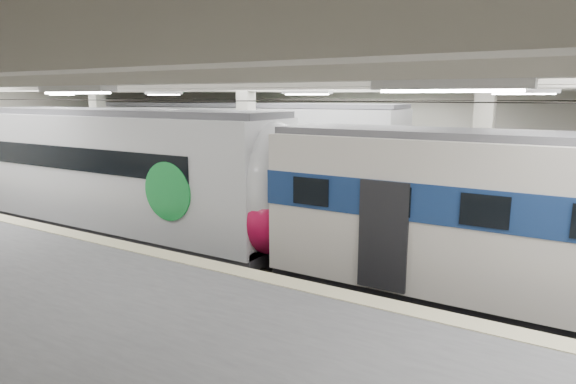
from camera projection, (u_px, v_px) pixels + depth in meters
The scene contains 4 objects.
station_hall at pixel (234, 162), 11.87m from camera, with size 36.00×24.00×5.75m.
modern_emu at pixel (148, 178), 15.99m from camera, with size 13.63×2.82×4.41m.
older_rer at pixel (541, 225), 10.19m from camera, with size 12.23×2.70×4.09m.
far_train at pixel (237, 155), 20.79m from camera, with size 14.40×3.51×4.55m.
Camera 1 is at (7.14, -11.21, 4.83)m, focal length 30.00 mm.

